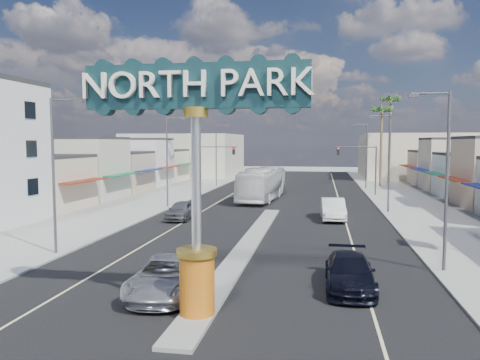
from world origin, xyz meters
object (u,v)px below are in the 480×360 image
at_px(streetlight_r_far, 365,153).
at_px(palm_left_far, 196,107).
at_px(traffic_signal_right, 361,161).
at_px(streetlight_r_mid, 387,158).
at_px(suv_left, 167,276).
at_px(gateway_sign, 196,159).
at_px(car_parked_right, 333,209).
at_px(suv_right, 349,272).
at_px(streetlight_r_near, 444,172).
at_px(city_bus, 263,184).
at_px(palm_right_mid, 382,114).
at_px(streetlight_l_mid, 169,157).
at_px(streetlight_l_near, 56,168).
at_px(traffic_signal_left, 213,160).
at_px(palm_right_far, 391,104).
at_px(car_parked_left, 181,210).
at_px(streetlight_l_far, 217,152).

xyz_separation_m(streetlight_r_far, palm_left_far, (-23.43, -2.00, 6.43)).
xyz_separation_m(traffic_signal_right, streetlight_r_far, (1.25, 8.01, 0.79)).
distance_m(streetlight_r_mid, suv_left, 28.78).
height_order(gateway_sign, traffic_signal_right, gateway_sign).
bearing_deg(car_parked_right, streetlight_r_mid, 40.74).
bearing_deg(suv_left, suv_right, 11.17).
xyz_separation_m(streetlight_r_near, city_bus, (-12.43, 27.59, -3.25)).
bearing_deg(suv_left, palm_right_mid, 69.96).
xyz_separation_m(gateway_sign, palm_right_mid, (13.00, 54.02, 4.67)).
bearing_deg(streetlight_l_mid, palm_left_far, 97.31).
height_order(streetlight_r_mid, palm_right_mid, palm_right_mid).
height_order(streetlight_l_near, suv_right, streetlight_l_near).
xyz_separation_m(streetlight_l_mid, palm_left_far, (-2.57, 20.00, 6.43)).
xyz_separation_m(streetlight_r_far, city_bus, (-12.43, -14.41, -3.25)).
xyz_separation_m(traffic_signal_left, palm_right_far, (24.18, 18.01, 8.11)).
relative_size(traffic_signal_left, palm_right_mid, 0.50).
distance_m(traffic_signal_left, traffic_signal_right, 18.37).
height_order(traffic_signal_right, palm_left_far, palm_left_far).
distance_m(suv_right, car_parked_right, 18.89).
relative_size(streetlight_l_near, city_bus, 0.69).
distance_m(palm_left_far, palm_right_mid, 26.70).
height_order(streetlight_l_near, streetlight_r_far, same).
xyz_separation_m(traffic_signal_left, streetlight_r_far, (19.62, 8.01, 0.79)).
height_order(traffic_signal_right, palm_right_mid, palm_right_mid).
height_order(traffic_signal_left, palm_left_far, palm_left_far).
height_order(streetlight_r_far, city_bus, streetlight_r_far).
xyz_separation_m(suv_left, car_parked_left, (-5.09, 18.84, -0.01)).
bearing_deg(streetlight_r_far, streetlight_r_near, -90.00).
distance_m(gateway_sign, palm_right_far, 62.20).
bearing_deg(suv_right, streetlight_l_far, 109.66).
bearing_deg(suv_left, streetlight_r_near, 20.44).
distance_m(palm_right_far, car_parked_left, 46.10).
height_order(gateway_sign, city_bus, gateway_sign).
bearing_deg(car_parked_left, streetlight_r_near, -36.16).
bearing_deg(gateway_sign, car_parked_left, 108.45).
relative_size(streetlight_r_far, palm_left_far, 0.69).
height_order(streetlight_l_mid, suv_right, streetlight_l_mid).
bearing_deg(car_parked_left, streetlight_r_far, 59.55).
relative_size(streetlight_l_mid, suv_right, 1.73).
distance_m(streetlight_r_far, palm_right_far, 13.21).
height_order(streetlight_r_far, suv_left, streetlight_r_far).
bearing_deg(gateway_sign, streetlight_l_near, 142.45).
xyz_separation_m(streetlight_l_far, palm_right_mid, (23.43, 4.00, 5.54)).
xyz_separation_m(palm_left_far, suv_left, (11.00, -45.61, -10.70)).
relative_size(traffic_signal_right, streetlight_r_mid, 0.67).
bearing_deg(streetlight_r_far, city_bus, -130.78).
xyz_separation_m(traffic_signal_right, suv_left, (-11.18, -39.60, -3.48)).
distance_m(gateway_sign, streetlight_l_mid, 29.91).
distance_m(traffic_signal_right, city_bus, 13.12).
bearing_deg(palm_right_mid, car_parked_left, -121.51).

